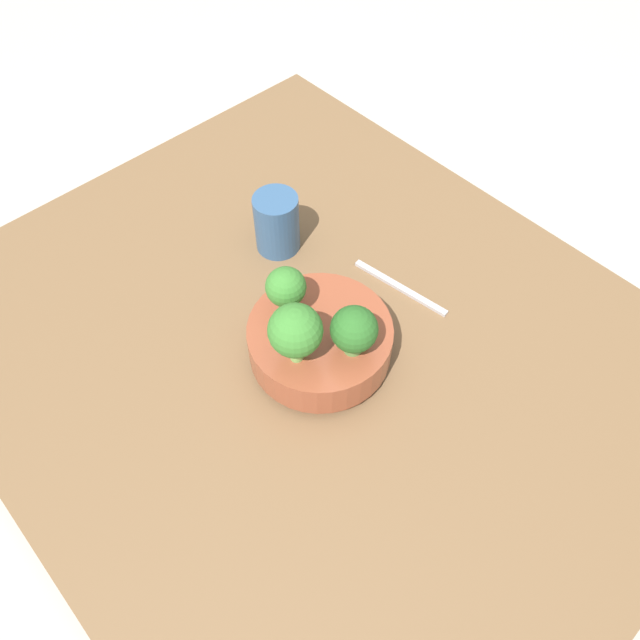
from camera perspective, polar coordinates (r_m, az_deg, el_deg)
The scene contains 8 objects.
ground_plane at distance 0.95m, azimuth -0.80°, elevation -3.00°, with size 6.00×6.00×0.00m, color #ADA89E.
table at distance 0.93m, azimuth -0.81°, elevation -2.47°, with size 1.07×0.89×0.03m.
bowl at distance 0.87m, azimuth -0.00°, elevation -1.93°, with size 0.20×0.20×0.07m.
broccoli_floret_left at distance 0.80m, azimuth 3.32°, elevation -0.78°, with size 0.06×0.06×0.08m.
broccoli_floret_right at distance 0.83m, azimuth -3.14°, elevation 2.89°, with size 0.06×0.06×0.08m.
broccoli_floret_back at distance 0.77m, azimuth -2.27°, elevation -1.02°, with size 0.07×0.07×0.10m.
cup at distance 1.01m, azimuth -3.97°, elevation 8.83°, with size 0.07×0.07×0.10m.
fork at distance 0.99m, azimuth 7.34°, elevation 2.97°, with size 0.17×0.04×0.01m.
Camera 1 is at (-0.39, 0.35, 0.79)m, focal length 35.00 mm.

